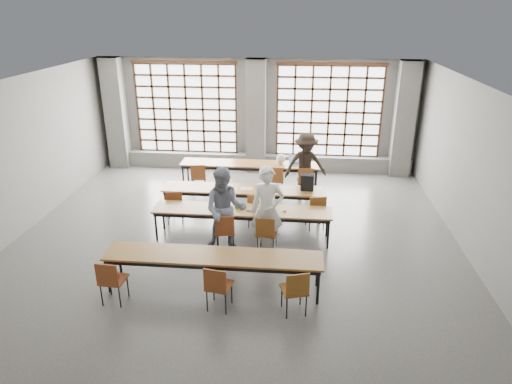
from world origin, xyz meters
TOP-DOWN VIEW (x-y plane):
  - floor at (0.00, 0.00)m, footprint 11.00×11.00m
  - ceiling at (0.00, 0.00)m, footprint 11.00×11.00m
  - wall_back at (0.00, 5.50)m, footprint 10.00×0.00m
  - wall_front at (0.00, -5.50)m, footprint 10.00×0.00m
  - wall_left at (-5.00, 0.00)m, footprint 0.00×11.00m
  - wall_right at (5.00, 0.00)m, footprint 0.00×11.00m
  - column_left at (-4.50, 5.22)m, footprint 0.60×0.55m
  - column_mid at (0.00, 5.22)m, footprint 0.60×0.55m
  - column_right at (4.50, 5.22)m, footprint 0.60×0.55m
  - window_left at (-2.25, 5.42)m, footprint 3.32×0.12m
  - window_right at (2.25, 5.42)m, footprint 3.32×0.12m
  - sill_ledge at (0.00, 5.30)m, footprint 9.80×0.35m
  - desk_row_a at (-0.04, 3.70)m, footprint 4.00×0.70m
  - desk_row_b at (0.00, 1.73)m, footprint 4.00×0.70m
  - desk_row_c at (0.15, 0.47)m, footprint 4.00×0.70m
  - desk_row_d at (-0.13, -1.59)m, footprint 4.00×0.70m
  - chair_back_left at (-1.42, 3.08)m, footprint 0.48×0.49m
  - chair_back_mid at (0.77, 3.07)m, footprint 0.42×0.43m
  - chair_back_right at (1.57, 3.07)m, footprint 0.45×0.46m
  - chair_mid_left at (-1.58, 1.10)m, footprint 0.50×0.50m
  - chair_mid_centre at (0.40, 1.10)m, footprint 0.43×0.43m
  - chair_mid_right at (1.82, 1.10)m, footprint 0.51×0.51m
  - chair_front_left at (-0.14, -0.16)m, footprint 0.47×0.48m
  - chair_front_right at (0.74, -0.16)m, footprint 0.47×0.47m
  - chair_near_left at (-1.84, -2.22)m, footprint 0.45×0.45m
  - chair_near_mid at (0.06, -2.22)m, footprint 0.48×0.49m
  - chair_near_right at (1.39, -2.21)m, footprint 0.52×0.53m
  - student_male at (0.75, -0.03)m, footprint 0.75×0.55m
  - student_female at (-0.15, -0.03)m, footprint 0.93×0.74m
  - student_back at (1.56, 3.20)m, footprint 1.29×0.94m
  - laptop_front at (0.69, 0.58)m, footprint 0.38×0.33m
  - laptop_back at (1.29, 3.81)m, footprint 0.46×0.43m
  - mouse at (1.10, 0.45)m, footprint 0.12×0.10m
  - green_box at (0.10, 0.55)m, footprint 0.26×0.15m
  - phone at (0.33, 0.37)m, footprint 0.14×0.09m
  - paper_sheet_a at (-0.60, 1.78)m, footprint 0.33×0.26m
  - paper_sheet_b at (-0.30, 1.68)m, footprint 0.33×0.25m
  - paper_sheet_c at (0.10, 1.73)m, footprint 0.32×0.24m
  - backpack at (1.60, 1.78)m, footprint 0.33×0.22m
  - plastic_bag at (0.86, 3.75)m, footprint 0.27×0.21m
  - red_pouch at (-1.83, -2.14)m, footprint 0.21×0.14m

SIDE VIEW (x-z plane):
  - floor at x=0.00m, z-range 0.00..0.00m
  - sill_ledge at x=0.00m, z-range 0.00..0.50m
  - red_pouch at x=-1.83m, z-range 0.47..0.53m
  - chair_back_left at x=-1.42m, z-range 0.10..0.98m
  - chair_back_mid at x=0.77m, z-range 0.10..0.98m
  - chair_back_right at x=1.57m, z-range 0.10..0.98m
  - chair_mid_left at x=-1.58m, z-range 0.10..0.98m
  - chair_mid_centre at x=0.40m, z-range 0.10..0.98m
  - chair_mid_right at x=1.82m, z-range 0.10..0.98m
  - chair_front_left at x=-0.14m, z-range 0.10..0.98m
  - chair_front_right at x=0.74m, z-range 0.10..0.98m
  - chair_near_left at x=-1.84m, z-range 0.10..0.98m
  - chair_near_mid at x=0.06m, z-range 0.10..0.98m
  - chair_near_right at x=1.39m, z-range 0.10..0.98m
  - desk_row_a at x=-0.04m, z-range 0.30..1.03m
  - desk_row_b at x=0.00m, z-range 0.30..1.03m
  - desk_row_c at x=0.15m, z-range 0.30..1.03m
  - desk_row_d at x=-0.13m, z-range 0.30..1.03m
  - paper_sheet_a at x=-0.60m, z-range 0.73..0.73m
  - paper_sheet_b at x=-0.30m, z-range 0.73..0.73m
  - paper_sheet_c at x=0.10m, z-range 0.73..0.73m
  - phone at x=0.33m, z-range 0.73..0.74m
  - mouse at x=1.10m, z-range 0.73..0.77m
  - green_box at x=0.10m, z-range 0.73..0.82m
  - laptop_front at x=0.69m, z-range 0.66..0.92m
  - laptop_back at x=1.29m, z-range 0.66..0.92m
  - plastic_bag at x=0.86m, z-range 0.73..1.02m
  - student_back at x=1.56m, z-range 0.00..1.80m
  - student_female at x=-0.15m, z-range 0.00..1.86m
  - backpack at x=1.60m, z-range 0.73..1.13m
  - student_male at x=0.75m, z-range 0.00..1.92m
  - wall_back at x=0.00m, z-range -3.25..6.75m
  - wall_front at x=0.00m, z-range -3.25..6.75m
  - wall_left at x=-5.00m, z-range -3.75..7.25m
  - wall_right at x=5.00m, z-range -3.75..7.25m
  - column_left at x=-4.50m, z-range 0.00..3.50m
  - column_mid at x=0.00m, z-range 0.00..3.50m
  - column_right at x=4.50m, z-range 0.00..3.50m
  - window_left at x=-2.25m, z-range 0.40..3.40m
  - window_right at x=2.25m, z-range 0.40..3.40m
  - ceiling at x=0.00m, z-range 3.50..3.50m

